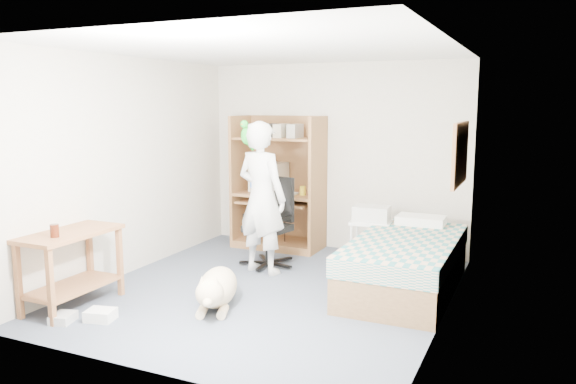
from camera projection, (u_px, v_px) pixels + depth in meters
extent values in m
plane|color=#454D5D|center=(270.00, 291.00, 5.96)|extent=(4.00, 4.00, 0.00)
cube|color=beige|center=(335.00, 157.00, 7.56)|extent=(3.60, 0.02, 2.50)
cube|color=beige|center=(449.00, 184.00, 5.03)|extent=(0.02, 4.00, 2.50)
cube|color=beige|center=(130.00, 166.00, 6.49)|extent=(0.02, 4.00, 2.50)
cube|color=white|center=(268.00, 49.00, 5.56)|extent=(3.60, 4.00, 0.02)
cube|color=brown|center=(241.00, 180.00, 7.87)|extent=(0.04, 0.60, 1.80)
cube|color=brown|center=(318.00, 185.00, 7.39)|extent=(0.04, 0.60, 1.80)
cube|color=brown|center=(287.00, 180.00, 7.89)|extent=(1.20, 0.02, 1.80)
cube|color=brown|center=(278.00, 194.00, 7.66)|extent=(1.12, 0.60, 0.04)
cube|color=brown|center=(276.00, 202.00, 7.60)|extent=(1.00, 0.50, 0.03)
cube|color=brown|center=(278.00, 139.00, 7.54)|extent=(1.12, 0.55, 0.03)
cube|color=brown|center=(278.00, 243.00, 7.76)|extent=(1.12, 0.60, 0.10)
cube|color=brown|center=(405.00, 274.00, 5.94)|extent=(1.00, 2.00, 0.36)
cube|color=#2B7375|center=(405.00, 248.00, 5.90)|extent=(1.02, 2.02, 0.20)
cube|color=white|center=(421.00, 221.00, 6.59)|extent=(0.55, 0.35, 0.12)
cube|color=brown|center=(70.00, 234.00, 5.39)|extent=(0.50, 1.00, 0.04)
cube|color=brown|center=(18.00, 282.00, 5.13)|extent=(0.05, 0.05, 0.70)
cube|color=brown|center=(51.00, 288.00, 4.97)|extent=(0.05, 0.05, 0.70)
cube|color=brown|center=(90.00, 258.00, 5.94)|extent=(0.05, 0.05, 0.70)
cube|color=brown|center=(120.00, 262.00, 5.78)|extent=(0.05, 0.05, 0.70)
cube|color=brown|center=(73.00, 286.00, 5.48)|extent=(0.46, 0.92, 0.03)
cube|color=#926441|center=(461.00, 154.00, 5.82)|extent=(0.03, 0.90, 0.60)
cube|color=brown|center=(462.00, 124.00, 5.77)|extent=(0.04, 0.94, 0.04)
cube|color=brown|center=(459.00, 183.00, 5.87)|extent=(0.04, 0.94, 0.04)
cylinder|color=black|center=(268.00, 262.00, 6.87)|extent=(0.60, 0.60, 0.06)
cylinder|color=black|center=(268.00, 247.00, 6.84)|extent=(0.06, 0.06, 0.40)
cube|color=black|center=(268.00, 228.00, 6.80)|extent=(0.55, 0.55, 0.08)
cube|color=black|center=(279.00, 199.00, 6.93)|extent=(0.42, 0.15, 0.55)
cube|color=black|center=(252.00, 214.00, 6.93)|extent=(0.10, 0.30, 0.04)
cube|color=black|center=(284.00, 219.00, 6.63)|extent=(0.10, 0.30, 0.04)
imported|color=silver|center=(262.00, 198.00, 6.49)|extent=(0.72, 0.55, 1.77)
ellipsoid|color=#14901B|center=(247.00, 135.00, 6.48)|extent=(0.13, 0.13, 0.21)
sphere|color=#14901B|center=(244.00, 124.00, 6.43)|extent=(0.09, 0.09, 0.09)
cone|color=#D35C12|center=(242.00, 124.00, 6.39)|extent=(0.04, 0.05, 0.04)
cylinder|color=#14901B|center=(250.00, 146.00, 6.54)|extent=(0.06, 0.15, 0.13)
ellipsoid|color=beige|center=(218.00, 287.00, 5.55)|extent=(0.63, 0.86, 0.35)
sphere|color=beige|center=(210.00, 293.00, 5.10)|extent=(0.26, 0.26, 0.26)
cone|color=beige|center=(202.00, 281.00, 5.07)|extent=(0.08, 0.08, 0.10)
cone|color=beige|center=(216.00, 281.00, 5.06)|extent=(0.08, 0.08, 0.10)
ellipsoid|color=beige|center=(208.00, 302.00, 5.00)|extent=(0.13, 0.16, 0.09)
cylinder|color=beige|center=(224.00, 280.00, 5.97)|extent=(0.15, 0.25, 0.12)
cube|color=white|center=(372.00, 222.00, 6.75)|extent=(0.51, 0.42, 0.04)
cube|color=white|center=(371.00, 255.00, 6.81)|extent=(0.47, 0.38, 0.03)
cylinder|color=white|center=(350.00, 246.00, 6.73)|extent=(0.03, 0.03, 0.55)
cylinder|color=white|center=(385.00, 250.00, 6.56)|extent=(0.03, 0.03, 0.55)
cylinder|color=white|center=(358.00, 240.00, 7.02)|extent=(0.03, 0.03, 0.55)
cylinder|color=white|center=(391.00, 243.00, 6.85)|extent=(0.03, 0.03, 0.55)
cube|color=beige|center=(372.00, 213.00, 6.73)|extent=(0.45, 0.35, 0.18)
cube|color=beige|center=(269.00, 177.00, 7.73)|extent=(0.44, 0.46, 0.39)
cube|color=navy|center=(261.00, 179.00, 7.55)|extent=(0.33, 0.04, 0.27)
cube|color=beige|center=(274.00, 201.00, 7.56)|extent=(0.45, 0.16, 0.03)
cylinder|color=yellow|center=(303.00, 191.00, 7.44)|extent=(0.08, 0.08, 0.12)
cylinder|color=#44180A|center=(55.00, 231.00, 5.16)|extent=(0.08, 0.08, 0.12)
cube|color=white|center=(101.00, 315.00, 5.14)|extent=(0.29, 0.25, 0.10)
cube|color=beige|center=(63.00, 318.00, 5.10)|extent=(0.23, 0.26, 0.08)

